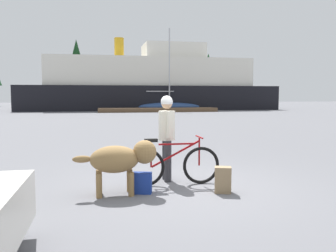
{
  "coord_description": "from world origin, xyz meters",
  "views": [
    {
      "loc": [
        -1.49,
        -6.11,
        1.68
      ],
      "look_at": [
        -0.13,
        0.81,
        1.06
      ],
      "focal_mm": 37.88,
      "sensor_mm": 36.0,
      "label": 1
    }
  ],
  "objects_px": {
    "handbag_pannier": "(142,183)",
    "ferry_boat": "(150,85)",
    "dog": "(121,159)",
    "backpack": "(223,180)",
    "sailboat_moored": "(169,106)",
    "person_cyclist": "(167,130)",
    "bicycle": "(173,165)"
  },
  "relations": [
    {
      "from": "bicycle",
      "to": "dog",
      "type": "relative_size",
      "value": 1.26
    },
    {
      "from": "dog",
      "to": "ferry_boat",
      "type": "xyz_separation_m",
      "value": [
        5.77,
        36.22,
        2.28
      ]
    },
    {
      "from": "person_cyclist",
      "to": "dog",
      "type": "xyz_separation_m",
      "value": [
        -0.95,
        -0.82,
        -0.39
      ]
    },
    {
      "from": "bicycle",
      "to": "ferry_boat",
      "type": "relative_size",
      "value": 0.06
    },
    {
      "from": "ferry_boat",
      "to": "bicycle",
      "type": "bearing_deg",
      "value": -97.61
    },
    {
      "from": "backpack",
      "to": "sailboat_moored",
      "type": "xyz_separation_m",
      "value": [
        5.44,
        31.71,
        0.29
      ]
    },
    {
      "from": "bicycle",
      "to": "person_cyclist",
      "type": "xyz_separation_m",
      "value": [
        -0.04,
        0.39,
        0.61
      ]
    },
    {
      "from": "person_cyclist",
      "to": "bicycle",
      "type": "bearing_deg",
      "value": -83.67
    },
    {
      "from": "backpack",
      "to": "ferry_boat",
      "type": "bearing_deg",
      "value": 83.67
    },
    {
      "from": "sailboat_moored",
      "to": "ferry_boat",
      "type": "bearing_deg",
      "value": 106.39
    },
    {
      "from": "backpack",
      "to": "person_cyclist",
      "type": "bearing_deg",
      "value": 126.27
    },
    {
      "from": "backpack",
      "to": "handbag_pannier",
      "type": "bearing_deg",
      "value": 170.45
    },
    {
      "from": "person_cyclist",
      "to": "dog",
      "type": "distance_m",
      "value": 1.31
    },
    {
      "from": "sailboat_moored",
      "to": "handbag_pannier",
      "type": "bearing_deg",
      "value": -102.21
    },
    {
      "from": "person_cyclist",
      "to": "ferry_boat",
      "type": "bearing_deg",
      "value": 82.24
    },
    {
      "from": "handbag_pannier",
      "to": "ferry_boat",
      "type": "distance_m",
      "value": 36.73
    },
    {
      "from": "backpack",
      "to": "handbag_pannier",
      "type": "xyz_separation_m",
      "value": [
        -1.37,
        0.23,
        -0.05
      ]
    },
    {
      "from": "handbag_pannier",
      "to": "ferry_boat",
      "type": "xyz_separation_m",
      "value": [
        5.41,
        36.22,
        2.71
      ]
    },
    {
      "from": "person_cyclist",
      "to": "backpack",
      "type": "distance_m",
      "value": 1.53
    },
    {
      "from": "person_cyclist",
      "to": "backpack",
      "type": "relative_size",
      "value": 3.7
    },
    {
      "from": "dog",
      "to": "handbag_pannier",
      "type": "distance_m",
      "value": 0.56
    },
    {
      "from": "person_cyclist",
      "to": "sailboat_moored",
      "type": "relative_size",
      "value": 0.19
    },
    {
      "from": "backpack",
      "to": "sailboat_moored",
      "type": "bearing_deg",
      "value": 80.26
    },
    {
      "from": "dog",
      "to": "handbag_pannier",
      "type": "height_order",
      "value": "dog"
    },
    {
      "from": "backpack",
      "to": "ferry_boat",
      "type": "xyz_separation_m",
      "value": [
        4.04,
        36.45,
        2.66
      ]
    },
    {
      "from": "dog",
      "to": "sailboat_moored",
      "type": "height_order",
      "value": "sailboat_moored"
    },
    {
      "from": "handbag_pannier",
      "to": "sailboat_moored",
      "type": "bearing_deg",
      "value": 77.79
    },
    {
      "from": "handbag_pannier",
      "to": "ferry_boat",
      "type": "bearing_deg",
      "value": 81.5
    },
    {
      "from": "person_cyclist",
      "to": "sailboat_moored",
      "type": "height_order",
      "value": "sailboat_moored"
    },
    {
      "from": "person_cyclist",
      "to": "dog",
      "type": "height_order",
      "value": "person_cyclist"
    },
    {
      "from": "backpack",
      "to": "dog",
      "type": "bearing_deg",
      "value": 172.09
    },
    {
      "from": "person_cyclist",
      "to": "backpack",
      "type": "xyz_separation_m",
      "value": [
        0.78,
        -1.06,
        -0.77
      ]
    }
  ]
}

